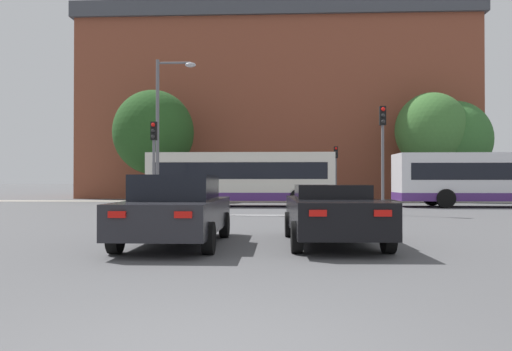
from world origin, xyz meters
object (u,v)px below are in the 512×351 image
at_px(car_saloon_left, 177,209).
at_px(traffic_light_near_left, 154,152).
at_px(bus_crossing_lead, 241,178).
at_px(bus_crossing_trailing, 508,178).
at_px(street_lamp_junction, 164,119).
at_px(traffic_light_far_right, 336,164).
at_px(pedestrian_waiting, 234,186).
at_px(traffic_light_near_right, 383,142).
at_px(car_roadster_right, 332,213).

distance_m(car_saloon_left, traffic_light_near_left, 10.86).
relative_size(car_saloon_left, bus_crossing_lead, 0.46).
distance_m(bus_crossing_trailing, traffic_light_near_left, 19.12).
relative_size(car_saloon_left, street_lamp_junction, 0.67).
bearing_deg(traffic_light_far_right, traffic_light_near_left, -126.25).
height_order(bus_crossing_lead, street_lamp_junction, street_lamp_junction).
distance_m(bus_crossing_trailing, pedestrian_waiting, 17.25).
distance_m(bus_crossing_lead, bus_crossing_trailing, 14.64).
xyz_separation_m(car_saloon_left, traffic_light_far_right, (6.17, 22.89, 1.76)).
height_order(car_saloon_left, traffic_light_far_right, traffic_light_far_right).
bearing_deg(traffic_light_near_right, bus_crossing_trailing, 39.46).
xyz_separation_m(car_saloon_left, car_roadster_right, (3.51, 0.29, -0.08)).
height_order(bus_crossing_trailing, traffic_light_far_right, traffic_light_far_right).
relative_size(car_roadster_right, traffic_light_near_left, 1.19).
distance_m(street_lamp_junction, pedestrian_waiting, 12.65).
bearing_deg(bus_crossing_lead, car_saloon_left, -0.60).
xyz_separation_m(car_roadster_right, street_lamp_junction, (-6.56, 11.55, 3.60)).
bearing_deg(street_lamp_junction, traffic_light_far_right, 50.15).
height_order(car_saloon_left, traffic_light_near_right, traffic_light_near_right).
bearing_deg(pedestrian_waiting, bus_crossing_trailing, 5.66).
bearing_deg(car_roadster_right, bus_crossing_trailing, 53.81).
height_order(bus_crossing_trailing, pedestrian_waiting, bus_crossing_trailing).
distance_m(car_roadster_right, traffic_light_near_right, 10.50).
bearing_deg(traffic_light_near_right, car_roadster_right, -107.93).
bearing_deg(car_saloon_left, bus_crossing_trailing, 48.27).
distance_m(traffic_light_near_left, street_lamp_junction, 2.29).
xyz_separation_m(car_saloon_left, pedestrian_waiting, (-0.89, 23.88, 0.23)).
xyz_separation_m(traffic_light_far_right, pedestrian_waiting, (-7.05, 0.99, -1.53)).
height_order(traffic_light_near_left, street_lamp_junction, street_lamp_junction).
xyz_separation_m(bus_crossing_trailing, traffic_light_near_right, (-8.15, -6.71, 1.48)).
distance_m(traffic_light_far_right, street_lamp_junction, 14.49).
xyz_separation_m(bus_crossing_lead, traffic_light_near_left, (-3.30, -6.62, 1.10)).
height_order(bus_crossing_lead, traffic_light_near_left, traffic_light_near_left).
bearing_deg(pedestrian_waiting, traffic_light_near_left, -69.22).
bearing_deg(traffic_light_near_right, pedestrian_waiting, 118.61).
bearing_deg(pedestrian_waiting, traffic_light_near_right, -31.31).
relative_size(bus_crossing_trailing, traffic_light_near_left, 3.02).
height_order(car_saloon_left, bus_crossing_trailing, bus_crossing_trailing).
relative_size(car_roadster_right, bus_crossing_trailing, 0.39).
xyz_separation_m(bus_crossing_trailing, traffic_light_near_left, (-17.94, -6.52, 1.13)).
xyz_separation_m(traffic_light_near_right, street_lamp_junction, (-9.71, 1.81, 1.26)).
distance_m(car_roadster_right, bus_crossing_lead, 16.91).
relative_size(traffic_light_near_right, street_lamp_junction, 0.65).
distance_m(car_roadster_right, street_lamp_junction, 13.77).
bearing_deg(pedestrian_waiting, car_roadster_right, -49.36).
distance_m(traffic_light_near_right, street_lamp_junction, 9.96).
bearing_deg(bus_crossing_trailing, traffic_light_far_right, -125.38).
xyz_separation_m(car_roadster_right, traffic_light_far_right, (2.65, 22.59, 1.85)).
bearing_deg(street_lamp_junction, car_roadster_right, -60.41).
distance_m(car_saloon_left, car_roadster_right, 3.53).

